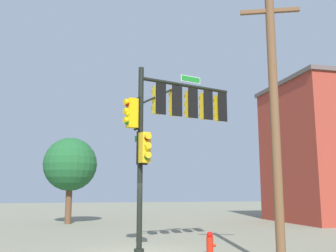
{
  "coord_description": "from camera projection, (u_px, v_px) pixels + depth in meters",
  "views": [
    {
      "loc": [
        -2.2,
        -13.92,
        2.24
      ],
      "look_at": [
        0.95,
        -0.44,
        4.59
      ],
      "focal_mm": 40.79,
      "sensor_mm": 36.0,
      "label": 1
    }
  ],
  "objects": [
    {
      "name": "fire_hydrant",
      "position": [
        210.0,
        244.0,
        13.21
      ],
      "size": [
        0.33,
        0.24,
        0.83
      ],
      "color": "red",
      "rests_on": "ground_plane"
    },
    {
      "name": "brick_building",
      "position": [
        331.0,
        151.0,
        28.34
      ],
      "size": [
        7.97,
        8.1,
        10.22
      ],
      "color": "#9A3628",
      "rests_on": "ground_plane"
    },
    {
      "name": "tree_near",
      "position": [
        70.0,
        164.0,
        26.55
      ],
      "size": [
        3.69,
        3.69,
        5.89
      ],
      "color": "brown",
      "rests_on": "ground_plane"
    },
    {
      "name": "signal_pole_assembly",
      "position": [
        171.0,
        118.0,
        14.96
      ],
      "size": [
        4.65,
        2.13,
        6.9
      ],
      "color": "black",
      "rests_on": "ground_plane"
    },
    {
      "name": "utility_pole",
      "position": [
        275.0,
        119.0,
        11.31
      ],
      "size": [
        1.72,
        0.76,
        8.36
      ],
      "color": "brown",
      "rests_on": "ground_plane"
    }
  ]
}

